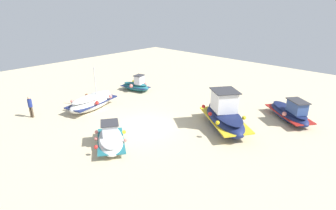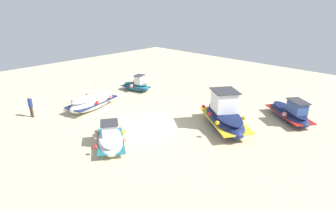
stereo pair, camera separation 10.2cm
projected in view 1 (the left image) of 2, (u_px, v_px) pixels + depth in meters
ground_plane at (147, 126)px, 20.06m from camera, size 51.57×51.57×0.00m
fishing_boat_0 at (224, 116)px, 19.50m from camera, size 5.51×4.76×2.77m
fishing_boat_1 at (111, 139)px, 17.19m from camera, size 3.95×3.35×1.56m
fishing_boat_2 at (136, 86)px, 27.80m from camera, size 3.25×2.05×1.69m
fishing_boat_3 at (290, 113)px, 20.86m from camera, size 4.48×3.85×1.85m
fishing_boat_4 at (92, 102)px, 23.05m from camera, size 2.76×4.86×3.48m
person_walking at (30, 105)px, 21.25m from camera, size 0.32×0.32×1.71m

